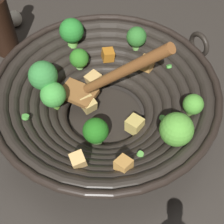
{
  "coord_description": "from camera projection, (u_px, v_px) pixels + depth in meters",
  "views": [
    {
      "loc": [
        0.16,
        0.35,
        0.54
      ],
      "look_at": [
        -0.01,
        0.01,
        0.03
      ],
      "focal_mm": 52.08,
      "sensor_mm": 36.0,
      "label": 1
    }
  ],
  "objects": [
    {
      "name": "wok",
      "position": [
        105.0,
        98.0,
        0.62
      ],
      "size": [
        0.46,
        0.42,
        0.24
      ],
      "color": "black",
      "rests_on": "ground"
    },
    {
      "name": "soy_sauce_bottle",
      "position": [
        0.0,
        24.0,
        0.73
      ],
      "size": [
        0.06,
        0.06,
        0.19
      ],
      "color": "black",
      "rests_on": "ground"
    },
    {
      "name": "garlic_bulb",
      "position": [
        14.0,
        19.0,
        0.83
      ],
      "size": [
        0.04,
        0.04,
        0.04
      ],
      "primitive_type": "sphere",
      "color": "silver",
      "rests_on": "ground"
    },
    {
      "name": "ground_plane",
      "position": [
        106.0,
        118.0,
        0.67
      ],
      "size": [
        4.0,
        4.0,
        0.0
      ],
      "primitive_type": "plane",
      "color": "#332D28"
    }
  ]
}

